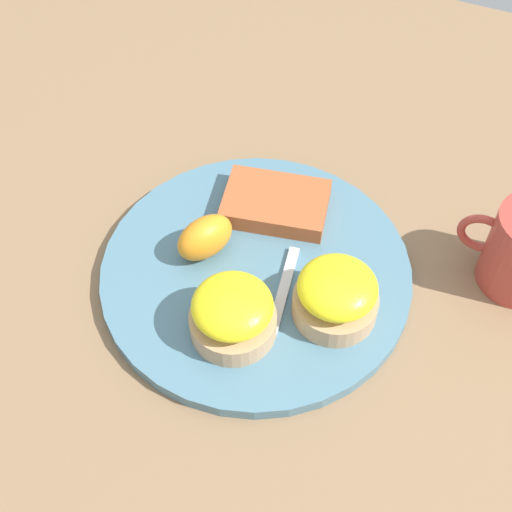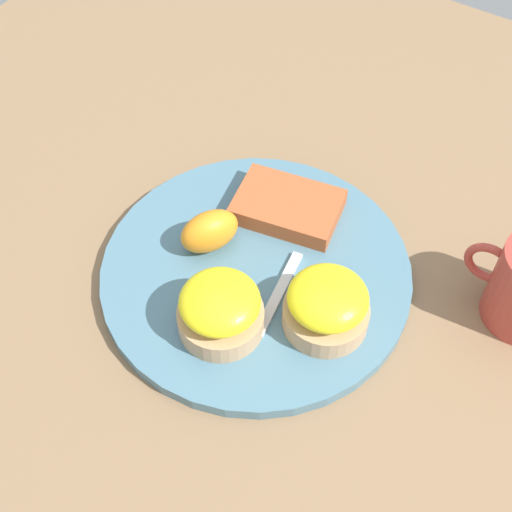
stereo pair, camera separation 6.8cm
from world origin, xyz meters
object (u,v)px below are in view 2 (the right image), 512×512
at_px(sandwich_benedict_left, 220,310).
at_px(orange_wedge, 208,234).
at_px(sandwich_benedict_right, 327,306).
at_px(hashbrown_patty, 288,206).
at_px(fork, 301,248).

distance_m(sandwich_benedict_left, orange_wedge, 0.09).
bearing_deg(sandwich_benedict_right, hashbrown_patty, -44.47).
height_order(sandwich_benedict_left, fork, sandwich_benedict_left).
relative_size(sandwich_benedict_left, orange_wedge, 1.32).
relative_size(sandwich_benedict_left, hashbrown_patty, 0.75).
height_order(hashbrown_patty, orange_wedge, orange_wedge).
bearing_deg(sandwich_benedict_left, hashbrown_patty, -82.57).
bearing_deg(sandwich_benedict_right, fork, -45.07).
bearing_deg(orange_wedge, sandwich_benedict_right, 174.12).
relative_size(sandwich_benedict_right, fork, 0.41).
bearing_deg(orange_wedge, fork, -149.53).
xyz_separation_m(sandwich_benedict_right, orange_wedge, (0.14, -0.01, -0.00)).
bearing_deg(sandwich_benedict_left, fork, -98.39).
bearing_deg(fork, sandwich_benedict_right, 134.93).
bearing_deg(fork, orange_wedge, 30.47).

